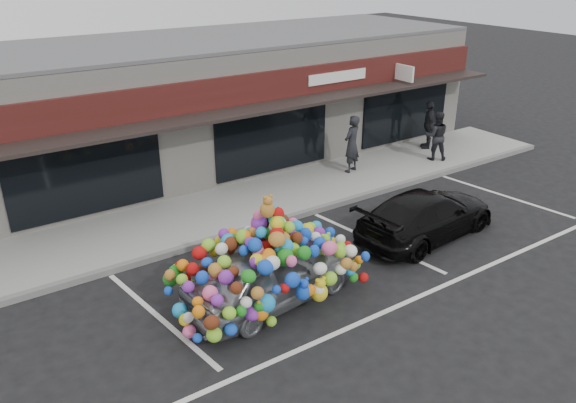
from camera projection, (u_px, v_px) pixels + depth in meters
ground at (291, 276)px, 13.18m from camera, size 90.00×90.00×0.00m
shop_building at (149, 109)px, 18.69m from camera, size 24.00×7.20×4.31m
sidewalk at (213, 213)px, 16.18m from camera, size 26.00×3.00×0.15m
kerb at (238, 233)px, 15.04m from camera, size 26.00×0.18×0.16m
parking_stripe_left at (159, 317)px, 11.70m from camera, size 0.73×4.37×0.01m
parking_stripe_mid at (374, 241)px, 14.76m from camera, size 0.73×4.37×0.01m
parking_stripe_right at (504, 196)px, 17.52m from camera, size 0.73×4.37×0.01m
lane_line at (423, 295)px, 12.46m from camera, size 14.00×0.12×0.01m
toy_car at (270, 268)px, 11.90m from camera, size 2.87×4.40×2.45m
black_sedan at (426, 215)px, 14.78m from camera, size 2.17×4.50×1.26m
pedestrian_a at (352, 144)px, 18.67m from camera, size 0.82×0.67×1.93m
pedestrian_b at (436, 136)px, 19.82m from camera, size 1.07×1.03×1.74m
pedestrian_c at (429, 125)px, 21.00m from camera, size 1.09×1.00×1.80m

